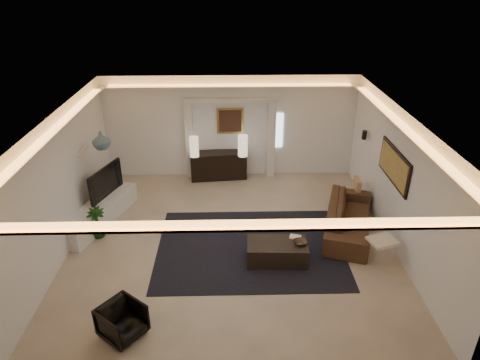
{
  "coord_description": "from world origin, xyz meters",
  "views": [
    {
      "loc": [
        -0.01,
        -7.81,
        5.48
      ],
      "look_at": [
        0.2,
        0.6,
        1.25
      ],
      "focal_mm": 31.87,
      "sensor_mm": 36.0,
      "label": 1
    }
  ],
  "objects_px": {
    "sofa": "(349,218)",
    "coffee_table": "(277,252)",
    "console": "(218,165)",
    "armchair": "(122,321)"
  },
  "relations": [
    {
      "from": "armchair",
      "to": "coffee_table",
      "type": "bearing_deg",
      "value": -15.93
    },
    {
      "from": "console",
      "to": "armchair",
      "type": "relative_size",
      "value": 2.4
    },
    {
      "from": "coffee_table",
      "to": "armchair",
      "type": "xyz_separation_m",
      "value": [
        -2.74,
        -1.94,
        0.09
      ]
    },
    {
      "from": "sofa",
      "to": "armchair",
      "type": "height_order",
      "value": "sofa"
    },
    {
      "from": "sofa",
      "to": "coffee_table",
      "type": "height_order",
      "value": "sofa"
    },
    {
      "from": "console",
      "to": "coffee_table",
      "type": "bearing_deg",
      "value": -77.56
    },
    {
      "from": "console",
      "to": "coffee_table",
      "type": "xyz_separation_m",
      "value": [
        1.28,
        -3.91,
        -0.2
      ]
    },
    {
      "from": "coffee_table",
      "to": "armchair",
      "type": "bearing_deg",
      "value": -142.32
    },
    {
      "from": "console",
      "to": "sofa",
      "type": "height_order",
      "value": "console"
    },
    {
      "from": "console",
      "to": "armchair",
      "type": "height_order",
      "value": "console"
    }
  ]
}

